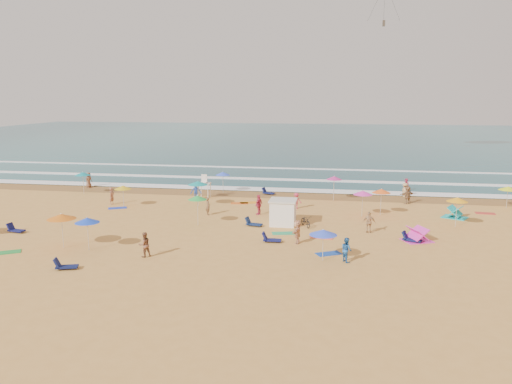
# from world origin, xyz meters

# --- Properties ---
(ground) EXTENTS (220.00, 220.00, 0.00)m
(ground) POSITION_xyz_m (0.00, 0.00, 0.00)
(ground) COLOR gold
(ground) RESTS_ON ground
(ocean) EXTENTS (220.00, 140.00, 0.18)m
(ocean) POSITION_xyz_m (0.00, 84.00, 0.00)
(ocean) COLOR #0C4756
(ocean) RESTS_ON ground
(wet_sand) EXTENTS (220.00, 220.00, 0.00)m
(wet_sand) POSITION_xyz_m (0.00, 12.50, 0.01)
(wet_sand) COLOR olive
(wet_sand) RESTS_ON ground
(surf_foam) EXTENTS (200.00, 18.70, 0.05)m
(surf_foam) POSITION_xyz_m (0.00, 21.32, 0.10)
(surf_foam) COLOR white
(surf_foam) RESTS_ON ground
(cabana) EXTENTS (2.00, 2.00, 2.00)m
(cabana) POSITION_xyz_m (2.39, -0.08, 1.00)
(cabana) COLOR white
(cabana) RESTS_ON ground
(cabana_roof) EXTENTS (2.20, 2.20, 0.12)m
(cabana_roof) POSITION_xyz_m (2.39, -0.08, 2.06)
(cabana_roof) COLOR silver
(cabana_roof) RESTS_ON cabana
(bicycle) EXTENTS (1.32, 1.85, 0.92)m
(bicycle) POSITION_xyz_m (4.29, -0.38, 0.46)
(bicycle) COLOR black
(bicycle) RESTS_ON ground
(lifeguard_stand) EXTENTS (1.20, 1.20, 2.10)m
(lifeguard_stand) POSITION_xyz_m (-6.94, 9.55, 1.05)
(lifeguard_stand) COLOR white
(lifeguard_stand) RESTS_ON ground
(beach_umbrellas) EXTENTS (53.91, 23.69, 0.80)m
(beach_umbrellas) POSITION_xyz_m (1.87, 0.35, 2.18)
(beach_umbrellas) COLOR #E2F019
(beach_umbrellas) RESTS_ON ground
(loungers) EXTENTS (54.58, 26.50, 0.34)m
(loungers) POSITION_xyz_m (5.75, -2.86, 0.17)
(loungers) COLOR #0F134F
(loungers) RESTS_ON ground
(towels) EXTENTS (43.02, 20.28, 0.03)m
(towels) POSITION_xyz_m (0.02, -1.82, 0.01)
(towels) COLOR #B21635
(towels) RESTS_ON ground
(popup_tents) EXTENTS (6.80, 10.30, 1.20)m
(popup_tents) POSITION_xyz_m (14.81, 0.87, 0.60)
(popup_tents) COLOR #EB34BB
(popup_tents) RESTS_ON ground
(beachgoers) EXTENTS (36.91, 27.63, 2.07)m
(beachgoers) POSITION_xyz_m (0.89, 4.12, 0.82)
(beachgoers) COLOR tan
(beachgoers) RESTS_ON ground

